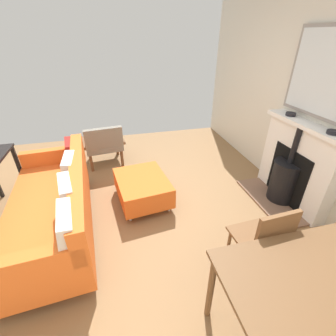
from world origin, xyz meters
TOP-DOWN VIEW (x-y plane):
  - ground_plane at (0.00, 0.00)m, footprint 4.80×5.34m
  - wall_left at (-2.40, 0.00)m, footprint 0.12×5.34m
  - fireplace at (-2.21, 0.27)m, footprint 0.57×1.23m
  - mirror_over_mantel at (-2.31, 0.27)m, footprint 0.04×1.14m
  - mantel_bowl_near at (-2.22, -0.04)m, footprint 0.12×0.12m
  - mantel_bowl_far at (-2.22, 0.61)m, footprint 0.12×0.12m
  - sofa at (0.74, 0.13)m, footprint 1.01×2.06m
  - ottoman at (-0.27, -0.17)m, footprint 0.73×0.89m
  - armchair_accent at (0.20, -1.36)m, footprint 0.74×0.65m
  - dining_table at (-1.10, 1.79)m, footprint 1.18×0.76m
  - dining_chair_near_fireplace at (-1.11, 1.27)m, footprint 0.42×0.42m

SIDE VIEW (x-z plane):
  - ground_plane at x=0.00m, z-range -0.01..0.00m
  - ottoman at x=-0.27m, z-range 0.04..0.41m
  - sofa at x=0.74m, z-range -0.06..0.77m
  - armchair_accent at x=0.20m, z-range 0.04..0.78m
  - fireplace at x=-2.21m, z-range -0.07..1.04m
  - dining_chair_near_fireplace at x=-1.11m, z-range 0.09..0.96m
  - dining_table at x=-1.10m, z-range 0.27..1.00m
  - mantel_bowl_far at x=-2.22m, z-range 1.11..1.15m
  - mantel_bowl_near at x=-2.22m, z-range 1.11..1.16m
  - wall_left at x=-2.40m, z-range 0.00..2.71m
  - mirror_over_mantel at x=-2.31m, z-range 1.17..2.13m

